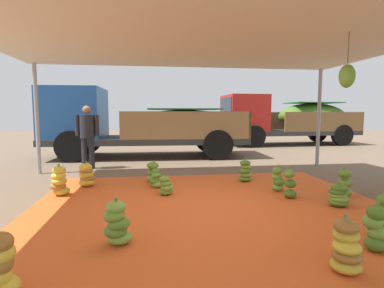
{
  "coord_description": "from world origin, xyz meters",
  "views": [
    {
      "loc": [
        -0.98,
        -4.79,
        1.53
      ],
      "look_at": [
        -0.01,
        2.21,
        0.82
      ],
      "focal_mm": 28.31,
      "sensor_mm": 36.0,
      "label": 1
    }
  ],
  "objects": [
    {
      "name": "banana_bunch_15",
      "position": [
        -1.37,
        -1.3,
        0.25
      ],
      "size": [
        0.4,
        0.41,
        0.56
      ],
      "color": "#75A83D",
      "rests_on": "tarp_orange"
    },
    {
      "name": "cargo_truck_main",
      "position": [
        -1.41,
        6.06,
        1.18
      ],
      "size": [
        6.95,
        2.56,
        2.4
      ],
      "color": "#2D2D2D",
      "rests_on": "ground"
    },
    {
      "name": "banana_bunch_8",
      "position": [
        -0.92,
        1.95,
        0.21
      ],
      "size": [
        0.38,
        0.37,
        0.49
      ],
      "color": "#6B9E38",
      "rests_on": "tarp_orange"
    },
    {
      "name": "banana_bunch_12",
      "position": [
        1.49,
        -1.85,
        0.25
      ],
      "size": [
        0.35,
        0.36,
        0.56
      ],
      "color": "#477523",
      "rests_on": "tarp_orange"
    },
    {
      "name": "banana_bunch_14",
      "position": [
        2.54,
        0.23,
        0.25
      ],
      "size": [
        0.42,
        0.42,
        0.55
      ],
      "color": "#6B9E38",
      "rests_on": "tarp_orange"
    },
    {
      "name": "banana_bunch_10",
      "position": [
        0.88,
        -2.22,
        0.25
      ],
      "size": [
        0.39,
        0.41,
        0.56
      ],
      "color": "gold",
      "rests_on": "tarp_orange"
    },
    {
      "name": "tent_canopy",
      "position": [
        0.01,
        -0.09,
        2.76
      ],
      "size": [
        8.0,
        7.0,
        2.84
      ],
      "color": "#9EA0A5",
      "rests_on": "ground"
    },
    {
      "name": "worker_0",
      "position": [
        -2.7,
        3.86,
        1.02
      ],
      "size": [
        0.64,
        0.39,
        1.74
      ],
      "color": "#26262D",
      "rests_on": "ground"
    },
    {
      "name": "banana_bunch_6",
      "position": [
        -2.66,
        1.01,
        0.27
      ],
      "size": [
        0.44,
        0.42,
        0.6
      ],
      "color": "gold",
      "rests_on": "tarp_orange"
    },
    {
      "name": "ground_plane",
      "position": [
        0.0,
        3.0,
        0.0
      ],
      "size": [
        40.0,
        40.0,
        0.0
      ],
      "primitive_type": "plane",
      "color": "brown"
    },
    {
      "name": "banana_bunch_5",
      "position": [
        -0.7,
        0.77,
        0.18
      ],
      "size": [
        0.34,
        0.33,
        0.42
      ],
      "color": "#60932D",
      "rests_on": "tarp_orange"
    },
    {
      "name": "banana_bunch_11",
      "position": [
        1.48,
        0.75,
        0.24
      ],
      "size": [
        0.33,
        0.33,
        0.52
      ],
      "color": "#75A83D",
      "rests_on": "tarp_orange"
    },
    {
      "name": "banana_bunch_13",
      "position": [
        1.51,
        0.27,
        0.25
      ],
      "size": [
        0.31,
        0.28,
        0.56
      ],
      "color": "#477523",
      "rests_on": "tarp_orange"
    },
    {
      "name": "banana_bunch_4",
      "position": [
        1.13,
        1.68,
        0.24
      ],
      "size": [
        0.4,
        0.38,
        0.54
      ],
      "color": "#518428",
      "rests_on": "tarp_orange"
    },
    {
      "name": "banana_bunch_1",
      "position": [
        -2.31,
        1.69,
        0.24
      ],
      "size": [
        0.44,
        0.46,
        0.53
      ],
      "color": "gold",
      "rests_on": "tarp_orange"
    },
    {
      "name": "banana_bunch_7",
      "position": [
        -0.87,
        1.38,
        0.2
      ],
      "size": [
        0.36,
        0.34,
        0.45
      ],
      "color": "#75A83D",
      "rests_on": "tarp_orange"
    },
    {
      "name": "tarp_orange",
      "position": [
        0.0,
        0.0,
        0.01
      ],
      "size": [
        5.87,
        5.06,
        0.01
      ],
      "primitive_type": "cube",
      "color": "#E05B23",
      "rests_on": "ground"
    },
    {
      "name": "banana_bunch_9",
      "position": [
        2.09,
        -0.29,
        0.18
      ],
      "size": [
        0.43,
        0.43,
        0.41
      ],
      "color": "#518428",
      "rests_on": "tarp_orange"
    },
    {
      "name": "cargo_truck_far",
      "position": [
        5.69,
        9.36,
        1.26
      ],
      "size": [
        6.59,
        2.52,
        2.4
      ],
      "color": "#2D2D2D",
      "rests_on": "ground"
    }
  ]
}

